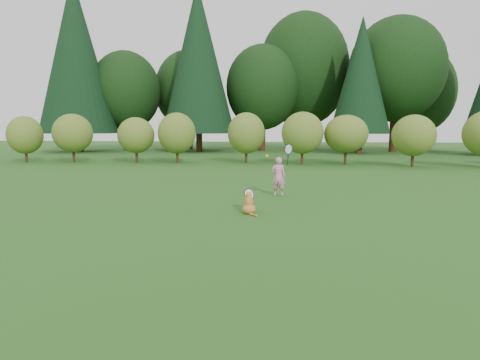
# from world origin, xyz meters

# --- Properties ---
(ground) EXTENTS (100.00, 100.00, 0.00)m
(ground) POSITION_xyz_m (0.00, 0.00, 0.00)
(ground) COLOR #215116
(ground) RESTS_ON ground
(shrub_row) EXTENTS (28.00, 3.00, 2.80)m
(shrub_row) POSITION_xyz_m (0.00, 13.00, 1.40)
(shrub_row) COLOR olive
(shrub_row) RESTS_ON ground
(woodland_backdrop) EXTENTS (48.00, 10.00, 15.00)m
(woodland_backdrop) POSITION_xyz_m (0.00, 23.00, 7.50)
(woodland_backdrop) COLOR black
(woodland_backdrop) RESTS_ON ground
(child) EXTENTS (0.62, 0.40, 1.63)m
(child) POSITION_xyz_m (1.02, 2.93, 0.57)
(child) COLOR pink
(child) RESTS_ON ground
(cat) EXTENTS (0.44, 0.76, 0.67)m
(cat) POSITION_xyz_m (0.45, 0.46, 0.26)
(cat) COLOR #C85E26
(cat) RESTS_ON ground
(tennis_ball) EXTENTS (0.08, 0.08, 0.08)m
(tennis_ball) POSITION_xyz_m (0.79, 1.16, 1.23)
(tennis_ball) COLOR #9FD619
(tennis_ball) RESTS_ON ground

